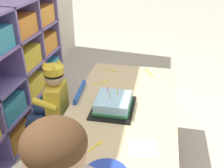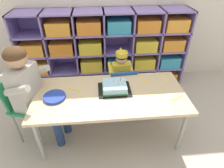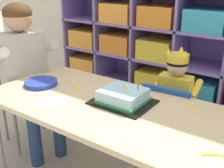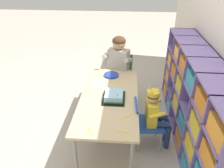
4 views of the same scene
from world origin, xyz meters
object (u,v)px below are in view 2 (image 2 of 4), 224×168
(classroom_chair_blue, at_px, (122,85))
(adult_helper_seated, at_px, (31,87))
(birthday_cake_on_tray, at_px, (114,87))
(fork_beside_plate_stack, at_px, (165,80))
(classroom_chair_adult_side, at_px, (25,101))
(child_with_crown, at_px, (120,71))
(fork_near_child_seat, at_px, (143,79))
(paper_plate_stack, at_px, (54,97))
(activity_table, at_px, (110,97))
(fork_by_napkin, at_px, (177,99))
(fork_at_table_front_edge, at_px, (76,90))

(classroom_chair_blue, xyz_separation_m, adult_helper_seated, (-0.92, -0.38, 0.31))
(classroom_chair_blue, height_order, birthday_cake_on_tray, birthday_cake_on_tray)
(fork_beside_plate_stack, bearing_deg, classroom_chair_adult_side, 107.23)
(child_with_crown, xyz_separation_m, fork_near_child_seat, (0.21, -0.32, 0.07))
(child_with_crown, relative_size, fork_beside_plate_stack, 6.39)
(classroom_chair_blue, height_order, fork_near_child_seat, classroom_chair_blue)
(classroom_chair_adult_side, relative_size, paper_plate_stack, 3.53)
(activity_table, distance_m, classroom_chair_blue, 0.49)
(activity_table, distance_m, classroom_chair_adult_side, 0.86)
(classroom_chair_adult_side, xyz_separation_m, adult_helper_seated, (0.11, -0.03, 0.20))
(fork_beside_plate_stack, bearing_deg, fork_by_napkin, -165.31)
(adult_helper_seated, xyz_separation_m, birthday_cake_on_tray, (0.79, 0.01, -0.06))
(classroom_chair_adult_side, bearing_deg, child_with_crown, -49.07)
(adult_helper_seated, bearing_deg, child_with_crown, -44.78)
(birthday_cake_on_tray, bearing_deg, paper_plate_stack, -172.44)
(classroom_chair_adult_side, bearing_deg, paper_plate_stack, -90.51)
(activity_table, distance_m, fork_beside_plate_stack, 0.64)
(fork_near_child_seat, bearing_deg, child_with_crown, -6.07)
(adult_helper_seated, distance_m, birthday_cake_on_tray, 0.79)
(child_with_crown, bearing_deg, classroom_chair_blue, 89.61)
(adult_helper_seated, height_order, fork_at_table_front_edge, adult_helper_seated)
(activity_table, bearing_deg, fork_beside_plate_stack, 16.36)
(fork_beside_plate_stack, height_order, fork_at_table_front_edge, same)
(child_with_crown, height_order, classroom_chair_adult_side, child_with_crown)
(classroom_chair_adult_side, relative_size, adult_helper_seated, 0.70)
(classroom_chair_blue, distance_m, fork_by_napkin, 0.75)
(classroom_chair_blue, height_order, child_with_crown, child_with_crown)
(paper_plate_stack, height_order, fork_by_napkin, paper_plate_stack)
(activity_table, relative_size, fork_at_table_front_edge, 10.89)
(child_with_crown, bearing_deg, fork_by_napkin, 119.61)
(child_with_crown, bearing_deg, classroom_chair_adult_side, 19.69)
(paper_plate_stack, xyz_separation_m, fork_beside_plate_stack, (1.14, 0.20, -0.01))
(fork_beside_plate_stack, distance_m, fork_near_child_seat, 0.23)
(child_with_crown, height_order, adult_helper_seated, adult_helper_seated)
(activity_table, height_order, classroom_chair_blue, classroom_chair_blue)
(activity_table, xyz_separation_m, fork_by_napkin, (0.62, -0.13, 0.04))
(classroom_chair_adult_side, bearing_deg, fork_at_table_front_edge, -72.71)
(classroom_chair_adult_side, xyz_separation_m, birthday_cake_on_tray, (0.90, -0.03, 0.14))
(birthday_cake_on_tray, height_order, fork_at_table_front_edge, birthday_cake_on_tray)
(child_with_crown, distance_m, fork_beside_plate_stack, 0.57)
(fork_at_table_front_edge, height_order, fork_by_napkin, same)
(paper_plate_stack, height_order, fork_at_table_front_edge, paper_plate_stack)
(child_with_crown, bearing_deg, fork_at_table_front_edge, 37.63)
(fork_at_table_front_edge, distance_m, fork_by_napkin, 0.97)
(fork_by_napkin, distance_m, fork_near_child_seat, 0.42)
(fork_by_napkin, xyz_separation_m, fork_near_child_seat, (-0.24, 0.35, 0.00))
(classroom_chair_adult_side, relative_size, fork_near_child_seat, 6.27)
(paper_plate_stack, relative_size, fork_at_table_front_edge, 1.54)
(fork_beside_plate_stack, bearing_deg, birthday_cake_on_tray, 115.82)
(classroom_chair_blue, height_order, fork_at_table_front_edge, classroom_chair_blue)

